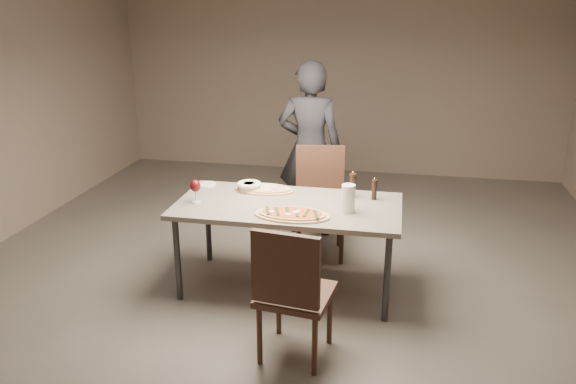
% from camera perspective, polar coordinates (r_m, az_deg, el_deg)
% --- Properties ---
extents(room, '(7.00, 7.00, 7.00)m').
position_cam_1_polar(room, '(4.33, 0.00, 6.90)').
color(room, '#605A53').
rests_on(room, ground).
extents(dining_table, '(1.80, 0.90, 0.75)m').
position_cam_1_polar(dining_table, '(4.53, 0.00, -1.88)').
color(dining_table, slate).
rests_on(dining_table, ground).
extents(zucchini_pizza, '(0.58, 0.32, 0.05)m').
position_cam_1_polar(zucchini_pizza, '(4.25, 0.40, -2.26)').
color(zucchini_pizza, tan).
rests_on(zucchini_pizza, dining_table).
extents(ham_pizza, '(0.51, 0.28, 0.04)m').
position_cam_1_polar(ham_pizza, '(4.81, -2.39, 0.32)').
color(ham_pizza, tan).
rests_on(ham_pizza, dining_table).
extents(bread_basket, '(0.21, 0.21, 0.07)m').
position_cam_1_polar(bread_basket, '(4.81, -3.98, 0.65)').
color(bread_basket, beige).
rests_on(bread_basket, dining_table).
extents(oil_dish, '(0.12, 0.12, 0.01)m').
position_cam_1_polar(oil_dish, '(4.34, -1.50, -1.91)').
color(oil_dish, white).
rests_on(oil_dish, dining_table).
extents(pepper_mill_left, '(0.06, 0.06, 0.22)m').
position_cam_1_polar(pepper_mill_left, '(4.66, 6.59, 0.72)').
color(pepper_mill_left, black).
rests_on(pepper_mill_left, dining_table).
extents(pepper_mill_right, '(0.05, 0.05, 0.19)m').
position_cam_1_polar(pepper_mill_right, '(4.63, 8.76, 0.28)').
color(pepper_mill_right, black).
rests_on(pepper_mill_right, dining_table).
extents(carafe, '(0.11, 0.11, 0.22)m').
position_cam_1_polar(carafe, '(4.32, 6.14, -0.67)').
color(carafe, silver).
rests_on(carafe, dining_table).
extents(wine_glass, '(0.09, 0.09, 0.19)m').
position_cam_1_polar(wine_glass, '(4.56, -9.40, 0.54)').
color(wine_glass, silver).
rests_on(wine_glass, dining_table).
extents(side_plate, '(0.16, 0.16, 0.01)m').
position_cam_1_polar(side_plate, '(5.01, -8.25, 0.78)').
color(side_plate, white).
rests_on(side_plate, dining_table).
extents(chair_near, '(0.52, 0.52, 0.98)m').
position_cam_1_polar(chair_near, '(3.66, 0.35, -9.73)').
color(chair_near, '#3F261A').
rests_on(chair_near, ground).
extents(chair_far, '(0.55, 0.55, 1.01)m').
position_cam_1_polar(chair_far, '(5.27, 3.27, -0.28)').
color(chair_far, '#3F261A').
rests_on(chair_far, ground).
extents(diner, '(0.65, 0.42, 1.77)m').
position_cam_1_polar(diner, '(5.63, 2.23, 4.36)').
color(diner, black).
rests_on(diner, ground).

